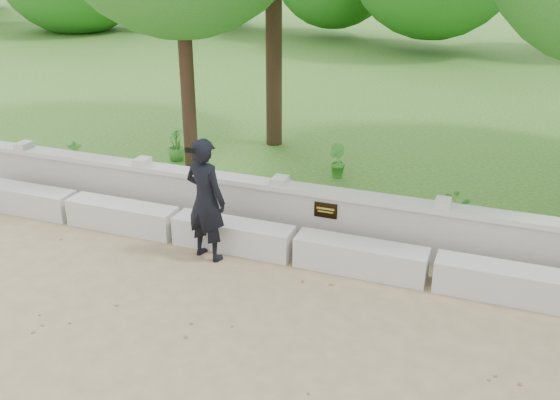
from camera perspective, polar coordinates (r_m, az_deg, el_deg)
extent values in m
plane|color=#99825E|center=(7.87, -3.43, -11.63)|extent=(80.00, 80.00, 0.00)
cube|color=#235614|center=(20.52, 12.92, 10.23)|extent=(40.00, 22.00, 0.25)
cube|color=#B9B7AF|center=(11.75, -22.30, 0.05)|extent=(1.90, 0.45, 0.45)
cube|color=#B9B7AF|center=(10.55, -14.22, -1.45)|extent=(1.90, 0.45, 0.45)
cube|color=#B9B7AF|center=(9.61, -4.31, -3.25)|extent=(1.90, 0.45, 0.45)
cube|color=#B9B7AF|center=(9.02, 7.35, -5.23)|extent=(1.90, 0.45, 0.45)
cube|color=#B9B7AF|center=(8.86, 20.08, -7.14)|extent=(1.90, 0.45, 0.45)
cube|color=#AEACA5|center=(9.78, 2.72, -1.51)|extent=(12.50, 0.25, 0.82)
cube|color=#B9B7AF|center=(9.60, 2.77, 0.93)|extent=(12.50, 0.35, 0.08)
cube|color=black|center=(9.49, 4.19, -0.95)|extent=(0.36, 0.02, 0.24)
imported|color=black|center=(9.11, -6.81, 0.03)|extent=(0.77, 0.60, 1.87)
cube|color=black|center=(8.50, -8.23, 4.51)|extent=(0.14, 0.05, 0.07)
cylinder|color=#382619|center=(11.66, -8.53, 11.56)|extent=(0.26, 0.26, 3.90)
cylinder|color=#382619|center=(13.21, -0.58, 15.71)|extent=(0.34, 0.34, 5.07)
imported|color=#3C852D|center=(12.84, -18.24, 3.94)|extent=(0.35, 0.33, 0.55)
imported|color=#3C852D|center=(11.77, 5.22, 3.58)|extent=(0.45, 0.43, 0.64)
imported|color=#3C852D|center=(9.99, 16.21, -1.14)|extent=(0.67, 0.65, 0.56)
imported|color=#3C852D|center=(12.79, -9.48, 5.04)|extent=(0.51, 0.50, 0.68)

